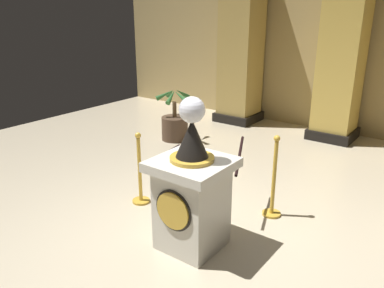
% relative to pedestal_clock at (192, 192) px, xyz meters
% --- Properties ---
extents(ground_plane, '(12.06, 12.06, 0.00)m').
position_rel_pedestal_clock_xyz_m(ground_plane, '(0.02, 0.25, -0.66)').
color(ground_plane, beige).
extents(back_wall, '(12.06, 0.16, 3.47)m').
position_rel_pedestal_clock_xyz_m(back_wall, '(0.02, 5.38, 1.08)').
color(back_wall, tan).
rests_on(back_wall, ground_plane).
extents(pedestal_clock, '(0.78, 0.78, 1.70)m').
position_rel_pedestal_clock_xyz_m(pedestal_clock, '(0.00, 0.00, 0.00)').
color(pedestal_clock, beige).
rests_on(pedestal_clock, ground_plane).
extents(stanchion_near, '(0.24, 0.24, 1.08)m').
position_rel_pedestal_clock_xyz_m(stanchion_near, '(0.42, 1.16, -0.27)').
color(stanchion_near, gold).
rests_on(stanchion_near, ground_plane).
extents(stanchion_far, '(0.24, 0.24, 1.00)m').
position_rel_pedestal_clock_xyz_m(stanchion_far, '(-1.18, 0.41, -0.31)').
color(stanchion_far, gold).
rests_on(stanchion_far, ground_plane).
extents(velvet_rope, '(1.21, 1.19, 0.22)m').
position_rel_pedestal_clock_xyz_m(velvet_rope, '(-0.38, 0.78, 0.13)').
color(velvet_rope, black).
extents(column_left, '(0.94, 0.94, 3.33)m').
position_rel_pedestal_clock_xyz_m(column_left, '(-2.21, 4.81, 1.00)').
color(column_left, black).
rests_on(column_left, ground_plane).
extents(column_centre_rear, '(0.90, 0.90, 3.33)m').
position_rel_pedestal_clock_xyz_m(column_centre_rear, '(0.02, 4.81, 1.00)').
color(column_centre_rear, black).
rests_on(column_centre_rear, ground_plane).
extents(potted_palm_left, '(0.73, 0.71, 1.08)m').
position_rel_pedestal_clock_xyz_m(potted_palm_left, '(-2.52, 2.79, -0.33)').
color(potted_palm_left, '#4C3828').
rests_on(potted_palm_left, ground_plane).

